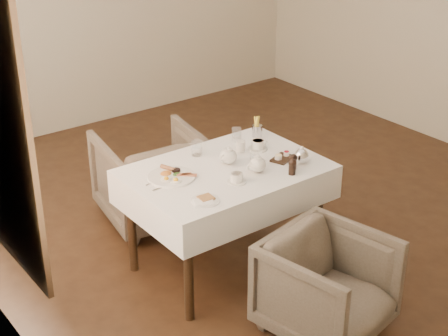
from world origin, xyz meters
name	(u,v)px	position (x,y,z in m)	size (l,w,h in m)	color
table	(226,184)	(-0.80, -0.49, 0.64)	(1.28, 0.88, 0.75)	black
armchair_near	(327,286)	(-0.74, -1.40, 0.31)	(0.66, 0.68, 0.62)	#4F463A
armchair_far	(152,177)	(-0.85, 0.39, 0.36)	(0.76, 0.78, 0.71)	#4F463A
breakfast_plate	(171,176)	(-1.16, -0.38, 0.77)	(0.30, 0.30, 0.04)	white
side_plate	(205,201)	(-1.18, -0.78, 0.76)	(0.19, 0.17, 0.02)	white
teapot_centre	(228,155)	(-0.74, -0.44, 0.82)	(0.16, 0.12, 0.13)	white
teapot_front	(257,163)	(-0.67, -0.65, 0.82)	(0.15, 0.12, 0.12)	white
creamer	(241,146)	(-0.56, -0.34, 0.80)	(0.06, 0.06, 0.08)	white
teacup_near	(237,178)	(-0.87, -0.69, 0.78)	(0.12, 0.12, 0.06)	white
teacup_far	(258,145)	(-0.44, -0.38, 0.79)	(0.14, 0.14, 0.07)	white
glass_left	(197,148)	(-0.83, -0.20, 0.81)	(0.07, 0.07, 0.10)	silver
glass_mid	(255,158)	(-0.60, -0.55, 0.80)	(0.06, 0.06, 0.09)	silver
glass_right	(237,134)	(-0.46, -0.17, 0.80)	(0.07, 0.07, 0.10)	silver
condiment_board	(282,158)	(-0.42, -0.61, 0.77)	(0.19, 0.16, 0.04)	black
pepper_mill_left	(292,167)	(-0.51, -0.82, 0.81)	(0.05, 0.05, 0.11)	black
pepper_mill_right	(293,162)	(-0.46, -0.76, 0.81)	(0.05, 0.05, 0.11)	black
silver_pot	(301,155)	(-0.36, -0.73, 0.82)	(0.12, 0.10, 0.13)	white
fries_cup	(257,128)	(-0.30, -0.20, 0.82)	(0.07, 0.07, 0.16)	silver
cutlery_fork	(155,181)	(-1.27, -0.36, 0.76)	(0.01, 0.18, 0.00)	silver
cutlery_knife	(165,186)	(-1.26, -0.47, 0.76)	(0.01, 0.19, 0.00)	silver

